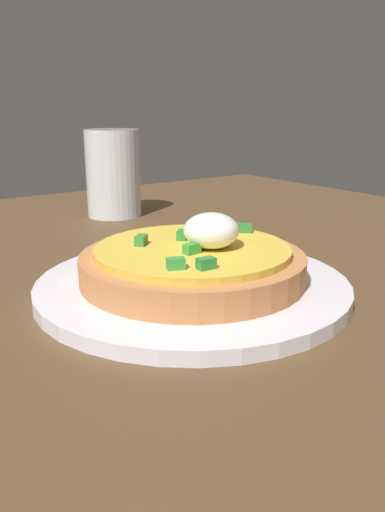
{
  "coord_description": "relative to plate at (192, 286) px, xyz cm",
  "views": [
    {
      "loc": [
        -20.6,
        -40.43,
        17.43
      ],
      "look_at": [
        2.62,
        -8.13,
        5.56
      ],
      "focal_mm": 36.0,
      "sensor_mm": 36.0,
      "label": 1
    }
  ],
  "objects": [
    {
      "name": "dining_table",
      "position": [
        -2.62,
        8.13,
        -1.78
      ],
      "size": [
        110.21,
        89.69,
        2.45
      ],
      "primitive_type": "cube",
      "color": "brown",
      "rests_on": "ground"
    },
    {
      "name": "cup_near",
      "position": [
        8.92,
        30.92,
        4.96
      ],
      "size": [
        7.38,
        7.38,
        11.68
      ],
      "color": "silver",
      "rests_on": "dining_table"
    },
    {
      "name": "plate",
      "position": [
        0.0,
        0.0,
        0.0
      ],
      "size": [
        25.49,
        25.49,
        1.12
      ],
      "primitive_type": "cylinder",
      "color": "white",
      "rests_on": "dining_table"
    },
    {
      "name": "pizza",
      "position": [
        0.06,
        -0.07,
        2.08
      ],
      "size": [
        18.26,
        18.26,
        5.62
      ],
      "color": "#BE7845",
      "rests_on": "plate"
    }
  ]
}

